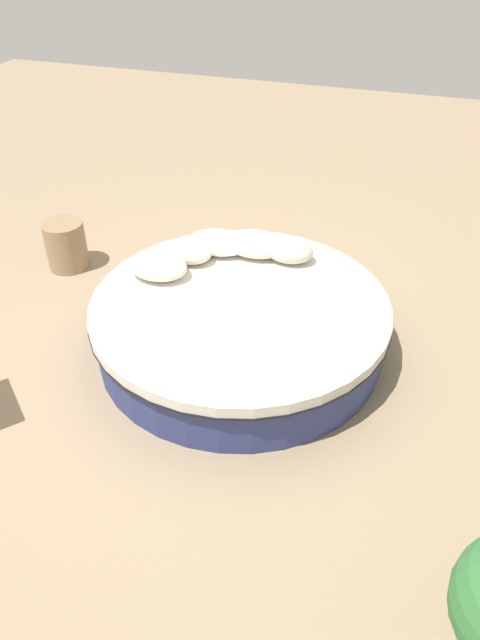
{
  "coord_description": "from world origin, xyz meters",
  "views": [
    {
      "loc": [
        -1.17,
        3.51,
        3.03
      ],
      "look_at": [
        0.0,
        0.0,
        0.28
      ],
      "focal_mm": 32.5,
      "sensor_mm": 36.0,
      "label": 1
    }
  ],
  "objects_px": {
    "side_table": "(66,245)",
    "throw_pillow_3": "(185,252)",
    "throw_pillow_1": "(255,244)",
    "throw_pillow_2": "(218,242)",
    "throw_pillow_4": "(158,266)",
    "throw_pillow_0": "(289,250)",
    "round_bed": "(240,324)"
  },
  "relations": [
    {
      "from": "side_table",
      "to": "throw_pillow_3",
      "type": "bearing_deg",
      "value": 169.91
    },
    {
      "from": "throw_pillow_1",
      "to": "throw_pillow_2",
      "type": "height_order",
      "value": "throw_pillow_1"
    },
    {
      "from": "throw_pillow_1",
      "to": "side_table",
      "type": "distance_m",
      "value": 1.94
    },
    {
      "from": "side_table",
      "to": "throw_pillow_1",
      "type": "bearing_deg",
      "value": -178.18
    },
    {
      "from": "throw_pillow_2",
      "to": "side_table",
      "type": "height_order",
      "value": "throw_pillow_2"
    },
    {
      "from": "throw_pillow_1",
      "to": "throw_pillow_4",
      "type": "distance_m",
      "value": 0.88
    },
    {
      "from": "throw_pillow_0",
      "to": "throw_pillow_4",
      "type": "bearing_deg",
      "value": 31.42
    },
    {
      "from": "throw_pillow_1",
      "to": "side_table",
      "type": "relative_size",
      "value": 1.16
    },
    {
      "from": "throw_pillow_1",
      "to": "throw_pillow_2",
      "type": "xyz_separation_m",
      "value": [
        0.32,
        0.05,
        -0.01
      ]
    },
    {
      "from": "round_bed",
      "to": "throw_pillow_4",
      "type": "distance_m",
      "value": 0.83
    },
    {
      "from": "side_table",
      "to": "throw_pillow_4",
      "type": "bearing_deg",
      "value": 156.86
    },
    {
      "from": "throw_pillow_4",
      "to": "side_table",
      "type": "relative_size",
      "value": 1.05
    },
    {
      "from": "round_bed",
      "to": "throw_pillow_4",
      "type": "relative_size",
      "value": 4.72
    },
    {
      "from": "throw_pillow_0",
      "to": "throw_pillow_4",
      "type": "relative_size",
      "value": 0.84
    },
    {
      "from": "throw_pillow_2",
      "to": "throw_pillow_3",
      "type": "bearing_deg",
      "value": 50.55
    },
    {
      "from": "throw_pillow_0",
      "to": "throw_pillow_2",
      "type": "distance_m",
      "value": 0.63
    },
    {
      "from": "throw_pillow_4",
      "to": "round_bed",
      "type": "bearing_deg",
      "value": 170.22
    },
    {
      "from": "round_bed",
      "to": "side_table",
      "type": "relative_size",
      "value": 4.95
    },
    {
      "from": "throw_pillow_0",
      "to": "throw_pillow_1",
      "type": "bearing_deg",
      "value": -3.9
    },
    {
      "from": "round_bed",
      "to": "throw_pillow_2",
      "type": "height_order",
      "value": "throw_pillow_2"
    },
    {
      "from": "throw_pillow_1",
      "to": "throw_pillow_4",
      "type": "xyz_separation_m",
      "value": [
        0.65,
        0.6,
        -0.0
      ]
    },
    {
      "from": "round_bed",
      "to": "side_table",
      "type": "xyz_separation_m",
      "value": [
        2.02,
        -0.67,
        -0.0
      ]
    },
    {
      "from": "throw_pillow_2",
      "to": "side_table",
      "type": "distance_m",
      "value": 1.62
    },
    {
      "from": "throw_pillow_1",
      "to": "side_table",
      "type": "height_order",
      "value": "throw_pillow_1"
    },
    {
      "from": "throw_pillow_4",
      "to": "side_table",
      "type": "height_order",
      "value": "throw_pillow_4"
    },
    {
      "from": "round_bed",
      "to": "throw_pillow_4",
      "type": "height_order",
      "value": "throw_pillow_4"
    },
    {
      "from": "throw_pillow_0",
      "to": "throw_pillow_2",
      "type": "relative_size",
      "value": 0.77
    },
    {
      "from": "throw_pillow_0",
      "to": "throw_pillow_4",
      "type": "distance_m",
      "value": 1.12
    },
    {
      "from": "round_bed",
      "to": "throw_pillow_1",
      "type": "xyz_separation_m",
      "value": [
        0.11,
        -0.73,
        0.32
      ]
    },
    {
      "from": "throw_pillow_0",
      "to": "side_table",
      "type": "relative_size",
      "value": 0.88
    },
    {
      "from": "throw_pillow_0",
      "to": "throw_pillow_4",
      "type": "height_order",
      "value": "throw_pillow_0"
    },
    {
      "from": "throw_pillow_4",
      "to": "side_table",
      "type": "bearing_deg",
      "value": -23.14
    }
  ]
}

